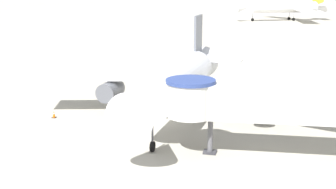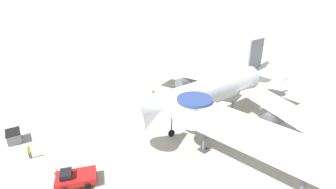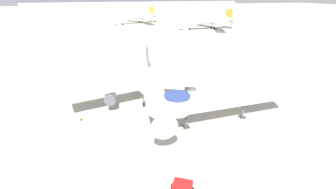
{
  "view_description": "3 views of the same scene",
  "coord_description": "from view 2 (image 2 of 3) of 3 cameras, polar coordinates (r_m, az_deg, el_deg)",
  "views": [
    {
      "loc": [
        11.38,
        -45.11,
        14.03
      ],
      "look_at": [
        2.46,
        -6.33,
        4.34
      ],
      "focal_mm": 50.0,
      "sensor_mm": 36.0,
      "label": 1
    },
    {
      "loc": [
        22.64,
        -28.83,
        18.72
      ],
      "look_at": [
        -1.18,
        -7.02,
        4.31
      ],
      "focal_mm": 28.0,
      "sensor_mm": 36.0,
      "label": 2
    },
    {
      "loc": [
        -3.98,
        -38.85,
        20.76
      ],
      "look_at": [
        5.23,
        -0.7,
        2.81
      ],
      "focal_mm": 24.0,
      "sensor_mm": 36.0,
      "label": 3
    }
  ],
  "objects": [
    {
      "name": "ground_plane",
      "position": [
        41.16,
        8.36,
        -3.29
      ],
      "size": [
        800.0,
        800.0,
        0.0
      ],
      "primitive_type": "plane",
      "color": "#A8A393"
    },
    {
      "name": "pushback_tug_red",
      "position": [
        28.62,
        -19.59,
        -16.68
      ],
      "size": [
        3.74,
        4.44,
        1.58
      ],
      "rotation": [
        0.0,
        0.0,
        -0.48
      ],
      "color": "red",
      "rests_on": "ground_plane"
    },
    {
      "name": "service_container_gray",
      "position": [
        38.17,
        -30.56,
        -7.86
      ],
      "size": [
        2.57,
        2.04,
        1.37
      ],
      "rotation": [
        0.0,
        0.0,
        -0.2
      ],
      "color": "gray",
      "rests_on": "ground_plane"
    },
    {
      "name": "traffic_cone_apron_front",
      "position": [
        30.71,
        -23.15,
        -15.0
      ],
      "size": [
        0.44,
        0.44,
        0.73
      ],
      "color": "black",
      "rests_on": "ground_plane"
    },
    {
      "name": "main_airplane",
      "position": [
        37.8,
        10.98,
        1.21
      ],
      "size": [
        33.39,
        25.42,
        10.28
      ],
      "rotation": [
        0.0,
        0.0,
        -0.06
      ],
      "color": "silver",
      "rests_on": "ground_plane"
    },
    {
      "name": "ground_crew_marshaller",
      "position": [
        33.81,
        -28.0,
        -10.83
      ],
      "size": [
        0.23,
        0.35,
        1.68
      ],
      "rotation": [
        0.0,
        0.0,
        1.42
      ],
      "color": "#1E2338",
      "rests_on": "ground_plane"
    },
    {
      "name": "traffic_cone_port_wing",
      "position": [
        46.9,
        -3.28,
        0.94
      ],
      "size": [
        0.44,
        0.44,
        0.74
      ],
      "color": "black",
      "rests_on": "ground_plane"
    },
    {
      "name": "jet_bridge",
      "position": [
        27.12,
        19.29,
        -8.99
      ],
      "size": [
        23.17,
        4.79,
        6.24
      ],
      "rotation": [
        0.0,
        0.0,
        0.07
      ],
      "color": "silver",
      "rests_on": "ground_plane"
    }
  ]
}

